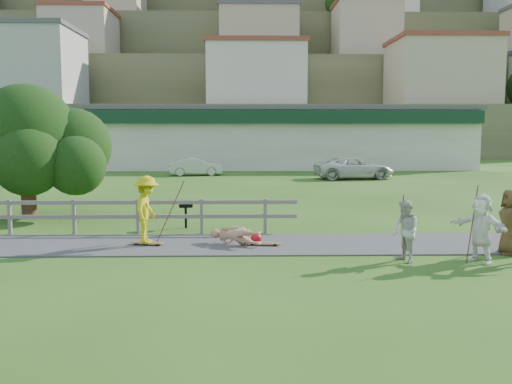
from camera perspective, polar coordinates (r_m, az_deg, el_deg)
The scene contains 20 objects.
ground at distance 14.90m, azimuth -6.35°, elevation -6.47°, with size 260.00×260.00×0.00m, color #264E16.
path at distance 16.36m, azimuth -5.89°, elevation -5.24°, with size 34.00×3.00×0.04m, color #38383B.
fence at distance 18.91m, azimuth -19.56°, elevation -1.84°, with size 15.05×0.10×1.10m.
strip_mall at distance 49.49m, azimuth 1.83°, elevation 5.51°, with size 32.50×10.75×5.10m.
hillside at distance 106.37m, azimuth -2.04°, elevation 12.34°, with size 220.00×67.00×47.50m.
skater_rider at distance 16.25m, azimuth -10.86°, elevation -2.08°, with size 1.22×0.70×1.89m, color gold.
skater_fallen at distance 16.11m, azimuth -2.08°, elevation -4.41°, with size 1.59×0.38×0.58m, color tan.
spectator_a at distance 14.57m, azimuth 14.69°, elevation -3.82°, with size 0.75×0.59×1.55m, color beige.
spectator_c at distance 16.35m, azimuth 24.05°, elevation -2.76°, with size 0.84×0.55×1.73m, color brown.
spectator_d at distance 15.10m, azimuth 21.58°, elevation -3.39°, with size 1.59×0.51×1.72m, color white.
car_silver at distance 40.65m, azimuth -6.10°, elevation 2.53°, with size 1.31×3.76×1.24m, color #B6BABF.
car_white at distance 38.07m, azimuth 9.79°, elevation 2.37°, with size 2.38×5.16×1.43m, color silver.
tree at distance 22.73m, azimuth -21.91°, elevation 2.68°, with size 5.95×5.95×4.05m, color black, non-canonical shape.
bbq at distance 19.10m, azimuth -7.04°, elevation -2.24°, with size 0.43×0.32×0.92m, color black, non-canonical shape.
longboard_rider at distance 16.40m, azimuth -10.80°, elevation -5.18°, with size 0.92×0.23×0.10m, color brown, non-canonical shape.
longboard_fallen at distance 16.07m, azimuth 0.78°, elevation -5.30°, with size 0.95×0.23×0.11m, color brown, non-canonical shape.
helmet at distance 16.48m, azimuth 0.03°, elevation -4.62°, with size 0.32×0.32×0.32m, color #A30F1A.
pole_rider at distance 16.54m, azimuth -8.59°, elevation -1.71°, with size 0.03×0.03×2.00m, color #553022.
pole_spec_left at distance 14.60m, azimuth 14.55°, elevation -3.55°, with size 0.03×0.03×1.67m, color #553022.
pole_spec_right at distance 15.03m, azimuth 20.81°, elevation -2.99°, with size 0.03×0.03×1.93m, color #553022.
Camera 1 is at (1.31, -14.47, 3.29)m, focal length 40.00 mm.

